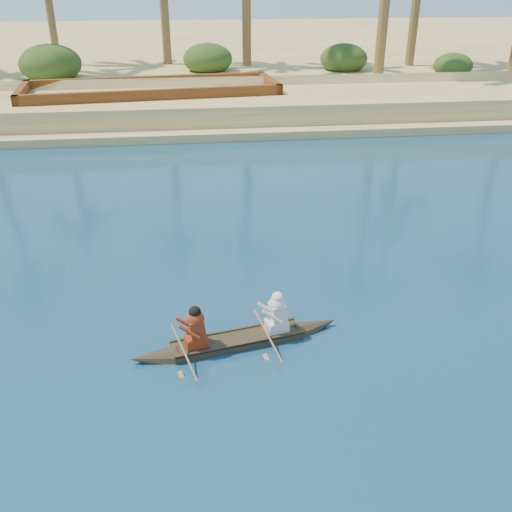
{
  "coord_description": "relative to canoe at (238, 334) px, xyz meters",
  "views": [
    {
      "loc": [
        3.62,
        -2.71,
        6.83
      ],
      "look_at": [
        5.03,
        8.81,
        0.98
      ],
      "focal_mm": 40.0,
      "sensor_mm": 36.0,
      "label": 1
    }
  ],
  "objects": [
    {
      "name": "sandy_embankment",
      "position": [
        -4.41,
        40.05,
        0.3
      ],
      "size": [
        150.0,
        51.0,
        1.5
      ],
      "color": "#E0CC7E",
      "rests_on": "ground"
    },
    {
      "name": "shrub_cluster",
      "position": [
        -4.41,
        24.66,
        0.97
      ],
      "size": [
        100.0,
        6.0,
        2.4
      ],
      "primitive_type": null,
      "color": "#263E16",
      "rests_on": "ground"
    },
    {
      "name": "barge_mid",
      "position": [
        -2.47,
        20.16,
        0.5
      ],
      "size": [
        12.95,
        5.42,
        2.1
      ],
      "rotation": [
        0.0,
        0.0,
        0.1
      ],
      "color": "brown",
      "rests_on": "ground"
    },
    {
      "name": "canoe",
      "position": [
        0.0,
        0.0,
        0.0
      ],
      "size": [
        4.41,
        1.45,
        1.21
      ],
      "rotation": [
        0.0,
        0.0,
        0.2
      ],
      "color": "#362E1D",
      "rests_on": "ground"
    }
  ]
}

